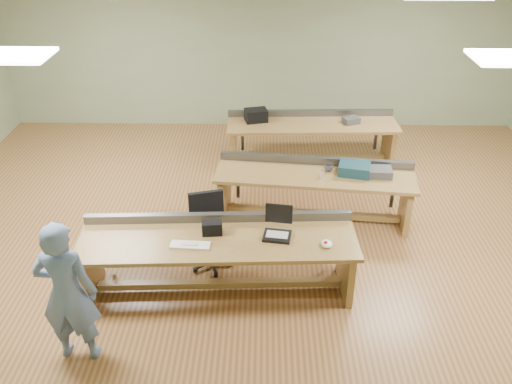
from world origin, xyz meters
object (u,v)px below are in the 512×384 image
parts_bin_teal (354,169)px  parts_bin_grey (377,172)px  workbench_front (218,251)px  laptop_base (277,236)px  drinks_can (322,174)px  workbench_mid (314,185)px  camera_bag (212,228)px  mug (329,168)px  task_chair (210,240)px  person (67,293)px  workbench_back (312,133)px

parts_bin_teal → parts_bin_grey: size_ratio=1.05×
workbench_front → parts_bin_grey: (2.11, 1.56, 0.24)m
laptop_base → drinks_can: bearing=74.6°
workbench_mid → camera_bag: size_ratio=12.16×
workbench_mid → workbench_front: bearing=-121.6°
workbench_mid → mug: workbench_mid is taller
task_chair → parts_bin_grey: task_chair is taller
workbench_front → person: size_ratio=1.98×
camera_bag → mug: 2.21m
workbench_front → task_chair: 0.56m
task_chair → drinks_can: bearing=18.6°
workbench_front → workbench_back: bearing=66.1°
workbench_mid → parts_bin_grey: (0.86, -0.05, 0.25)m
person → parts_bin_teal: size_ratio=3.82×
workbench_mid → laptop_base: bearing=-103.3°
parts_bin_teal → workbench_back: bearing=103.7°
workbench_mid → laptop_base: 1.71m
workbench_mid → parts_bin_teal: bearing=5.4°
workbench_mid → person: size_ratio=1.74×
task_chair → drinks_can: (1.49, 0.99, 0.45)m
workbench_back → laptop_base: bearing=-102.9°
parts_bin_teal → mug: size_ratio=3.61×
workbench_back → task_chair: (-1.51, -2.96, -0.20)m
person → task_chair: 2.06m
laptop_base → mug: size_ratio=2.64×
person → mug: bearing=-135.2°
laptop_base → mug: 1.84m
laptop_base → camera_bag: (-0.76, 0.07, 0.06)m
camera_bag → laptop_base: bearing=-10.6°
workbench_front → task_chair: (-0.16, 0.49, -0.21)m
person → drinks_can: person is taller
laptop_base → parts_bin_grey: bearing=55.9°
workbench_back → workbench_mid: bearing=-95.1°
laptop_base → workbench_mid: bearing=79.1°
workbench_back → mug: size_ratio=24.46×
parts_bin_teal → parts_bin_grey: bearing=-8.7°
parts_bin_teal → mug: parts_bin_teal is taller
parts_bin_teal → workbench_front: bearing=-138.3°
person → task_chair: person is taller
workbench_back → camera_bag: size_ratio=12.38×
workbench_front → parts_bin_teal: parts_bin_teal is taller
workbench_front → parts_bin_grey: parts_bin_grey is taller
workbench_front → parts_bin_teal: bearing=39.1°
workbench_mid → camera_bag: camera_bag is taller
workbench_mid → mug: bearing=27.3°
task_chair → parts_bin_teal: 2.30m
workbench_back → camera_bag: 3.66m
person → parts_bin_teal: (3.20, 2.69, 0.00)m
camera_bag → task_chair: task_chair is taller
person → laptop_base: person is taller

